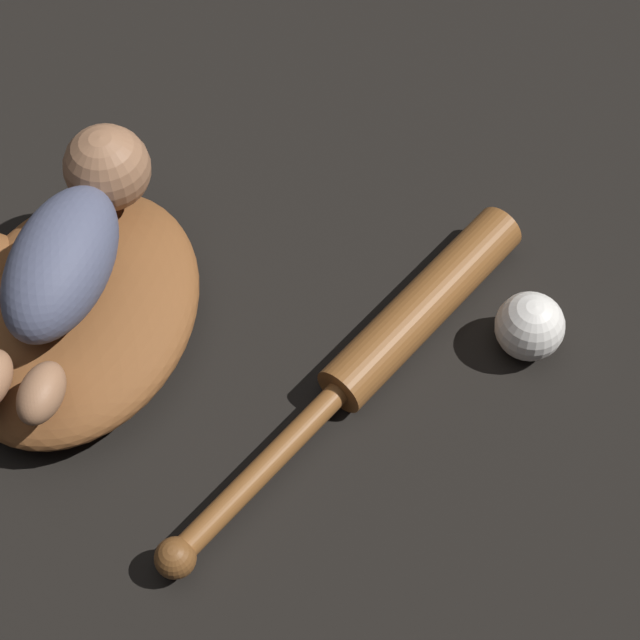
% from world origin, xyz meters
% --- Properties ---
extents(ground_plane, '(6.00, 6.00, 0.00)m').
position_xyz_m(ground_plane, '(0.00, 0.00, 0.00)').
color(ground_plane, black).
extents(baseball_glove, '(0.38, 0.35, 0.08)m').
position_xyz_m(baseball_glove, '(-0.02, -0.00, 0.04)').
color(baseball_glove, brown).
rests_on(baseball_glove, ground).
extents(baby_figure, '(0.34, 0.17, 0.09)m').
position_xyz_m(baby_figure, '(0.01, -0.02, 0.12)').
color(baby_figure, '#4C516B').
rests_on(baby_figure, baseball_glove).
extents(baseball_bat, '(0.53, 0.15, 0.05)m').
position_xyz_m(baseball_bat, '(0.12, -0.32, 0.03)').
color(baseball_bat, brown).
rests_on(baseball_bat, ground).
extents(baseball, '(0.07, 0.07, 0.07)m').
position_xyz_m(baseball, '(0.20, -0.44, 0.04)').
color(baseball, white).
rests_on(baseball, ground).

